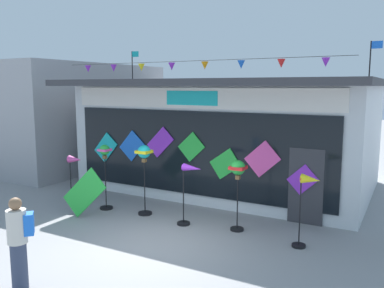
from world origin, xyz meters
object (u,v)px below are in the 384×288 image
object	(u,v)px
kite_shop_building	(232,133)
wind_spinner_far_right	(307,196)
display_kite_on_ground	(84,193)
wind_spinner_left	(105,162)
wind_spinner_center_right	(190,183)
wind_spinner_far_left	(74,166)
wind_spinner_center_left	(144,160)
wind_spinner_right	(238,175)
person_near_camera	(19,241)

from	to	relation	value
kite_shop_building	wind_spinner_far_right	size ratio (longest dim) A/B	5.82
kite_shop_building	display_kite_on_ground	xyz separation A→B (m)	(-2.02, -5.38, -1.21)
wind_spinner_left	wind_spinner_center_right	xyz separation A→B (m)	(2.85, -0.06, -0.26)
wind_spinner_far_left	kite_shop_building	bearing A→B (deg)	51.90
wind_spinner_center_left	wind_spinner_center_right	size ratio (longest dim) A/B	1.21
kite_shop_building	wind_spinner_far_right	world-z (taller)	kite_shop_building
display_kite_on_ground	kite_shop_building	bearing A→B (deg)	69.43
wind_spinner_left	display_kite_on_ground	xyz separation A→B (m)	(0.02, -0.89, -0.69)
wind_spinner_far_left	wind_spinner_right	size ratio (longest dim) A/B	0.81
wind_spinner_center_left	wind_spinner_far_right	world-z (taller)	wind_spinner_center_left
wind_spinner_left	wind_spinner_right	distance (m)	4.06
wind_spinner_left	wind_spinner_center_left	bearing A→B (deg)	6.12
wind_spinner_center_right	wind_spinner_right	size ratio (longest dim) A/B	0.91
kite_shop_building	wind_spinner_far_right	distance (m)	5.97
kite_shop_building	wind_spinner_far_left	xyz separation A→B (m)	(-3.41, -4.35, -0.80)
wind_spinner_far_left	display_kite_on_ground	xyz separation A→B (m)	(1.39, -1.03, -0.41)
wind_spinner_far_left	wind_spinner_center_left	distance (m)	2.70
wind_spinner_far_left	wind_spinner_left	bearing A→B (deg)	-5.79
wind_spinner_center_right	wind_spinner_right	distance (m)	1.27
wind_spinner_far_left	person_near_camera	distance (m)	5.52
wind_spinner_right	wind_spinner_center_right	bearing A→B (deg)	-166.73
wind_spinner_center_left	wind_spinner_far_right	size ratio (longest dim) A/B	1.17
wind_spinner_center_right	wind_spinner_far_left	bearing A→B (deg)	177.28
wind_spinner_center_left	person_near_camera	size ratio (longest dim) A/B	1.18
wind_spinner_right	display_kite_on_ground	distance (m)	4.25
wind_spinner_left	wind_spinner_center_right	size ratio (longest dim) A/B	1.18
wind_spinner_left	wind_spinner_right	size ratio (longest dim) A/B	1.07
wind_spinner_far_left	wind_spinner_center_right	world-z (taller)	wind_spinner_center_right
wind_spinner_left	wind_spinner_center_right	world-z (taller)	wind_spinner_left
wind_spinner_far_right	person_near_camera	distance (m)	5.87
wind_spinner_far_left	person_near_camera	size ratio (longest dim) A/B	0.87
wind_spinner_left	wind_spinner_center_left	xyz separation A→B (m)	(1.30, 0.14, 0.15)
wind_spinner_left	display_kite_on_ground	distance (m)	1.13
wind_spinner_center_right	wind_spinner_right	xyz separation A→B (m)	(1.21, 0.28, 0.29)
wind_spinner_center_left	wind_spinner_far_right	bearing A→B (deg)	-2.69
wind_spinner_far_left	wind_spinner_center_right	size ratio (longest dim) A/B	0.89
wind_spinner_far_left	wind_spinner_center_right	bearing A→B (deg)	-2.72
wind_spinner_center_left	display_kite_on_ground	world-z (taller)	wind_spinner_center_left
wind_spinner_center_left	wind_spinner_right	world-z (taller)	wind_spinner_center_left
kite_shop_building	wind_spinner_center_right	size ratio (longest dim) A/B	6.02
wind_spinner_center_left	display_kite_on_ground	xyz separation A→B (m)	(-1.28, -1.03, -0.84)
wind_spinner_right	wind_spinner_far_right	distance (m)	1.81
wind_spinner_center_right	wind_spinner_far_right	size ratio (longest dim) A/B	0.97
wind_spinner_far_left	wind_spinner_center_left	bearing A→B (deg)	-0.00
wind_spinner_left	display_kite_on_ground	size ratio (longest dim) A/B	1.48
wind_spinner_far_left	wind_spinner_left	world-z (taller)	wind_spinner_left
wind_spinner_left	wind_spinner_far_right	xyz separation A→B (m)	(5.82, -0.07, -0.19)
person_near_camera	display_kite_on_ground	distance (m)	3.91
wind_spinner_center_right	display_kite_on_ground	bearing A→B (deg)	-163.65
wind_spinner_center_right	person_near_camera	distance (m)	4.42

